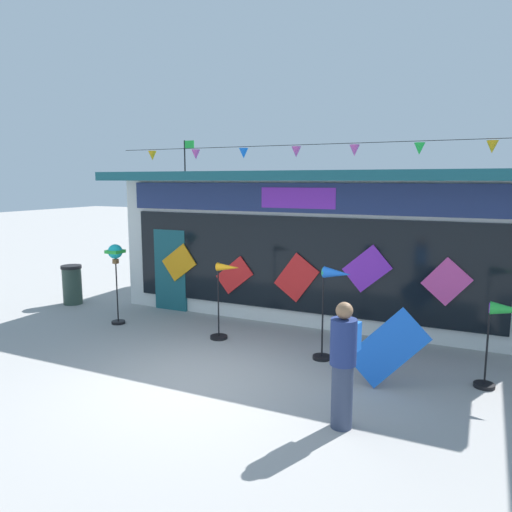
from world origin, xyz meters
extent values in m
plane|color=#9E9B99|center=(0.00, 0.00, 0.00)|extent=(80.00, 80.00, 0.00)
cube|color=silver|center=(0.37, 5.72, 1.59)|extent=(9.25, 4.57, 3.19)
cube|color=#195660|center=(0.37, 5.29, 3.29)|extent=(9.65, 5.44, 0.20)
cube|color=navy|center=(0.37, 3.39, 2.82)|extent=(8.51, 0.08, 0.63)
cube|color=purple|center=(0.37, 3.36, 2.82)|extent=(1.67, 0.04, 0.44)
cube|color=black|center=(0.37, 3.40, 1.39)|extent=(8.33, 0.06, 2.08)
cube|color=#195660|center=(-2.96, 3.40, 1.00)|extent=(0.90, 0.07, 2.00)
cube|color=orange|center=(-2.67, 3.34, 1.22)|extent=(0.99, 0.03, 0.95)
cube|color=red|center=(-1.15, 3.34, 1.03)|extent=(0.97, 0.03, 0.92)
cube|color=red|center=(0.37, 3.34, 1.11)|extent=(1.05, 0.03, 1.10)
cube|color=purple|center=(1.89, 3.34, 1.42)|extent=(1.02, 0.03, 1.00)
cube|color=#EA4CA3|center=(3.40, 3.34, 1.29)|extent=(0.94, 0.03, 0.95)
cylinder|color=black|center=(0.37, 3.24, 3.91)|extent=(8.88, 0.01, 0.01)
cone|color=orange|center=(-3.28, 3.24, 3.77)|extent=(0.20, 0.20, 0.22)
cone|color=#EA4CA3|center=(-2.06, 3.24, 3.77)|extent=(0.20, 0.20, 0.22)
cone|color=blue|center=(-0.85, 3.24, 3.77)|extent=(0.20, 0.20, 0.22)
cone|color=#EA4CA3|center=(0.37, 3.24, 3.77)|extent=(0.20, 0.20, 0.22)
cone|color=#EA4CA3|center=(1.58, 3.24, 3.77)|extent=(0.20, 0.20, 0.22)
cone|color=green|center=(2.80, 3.24, 3.77)|extent=(0.20, 0.20, 0.22)
cone|color=orange|center=(4.02, 3.24, 3.77)|extent=(0.20, 0.20, 0.22)
cylinder|color=black|center=(-4.01, 5.72, 3.86)|extent=(0.04, 0.04, 0.94)
cube|color=green|center=(-3.85, 5.72, 4.21)|extent=(0.32, 0.02, 0.22)
cylinder|color=black|center=(-3.34, 1.88, 0.03)|extent=(0.30, 0.30, 0.06)
cylinder|color=black|center=(-3.34, 1.88, 0.74)|extent=(0.03, 0.03, 1.48)
sphere|color=#19B7BC|center=(-3.34, 1.88, 1.64)|extent=(0.32, 0.32, 0.32)
cube|color=green|center=(-3.34, 1.88, 1.64)|extent=(0.33, 0.33, 0.07)
cube|color=brown|center=(-3.34, 1.88, 1.42)|extent=(0.10, 0.10, 0.10)
cylinder|color=black|center=(-0.77, 1.93, 0.03)|extent=(0.35, 0.35, 0.06)
cylinder|color=black|center=(-0.77, 1.93, 0.75)|extent=(0.03, 0.03, 1.49)
cone|color=orange|center=(-0.54, 1.93, 1.49)|extent=(0.48, 0.25, 0.16)
cylinder|color=orange|center=(-0.77, 1.93, 1.49)|extent=(0.03, 0.16, 0.16)
cylinder|color=black|center=(1.48, 1.73, 0.03)|extent=(0.33, 0.33, 0.06)
cylinder|color=black|center=(1.48, 1.73, 0.80)|extent=(0.03, 0.03, 1.60)
cone|color=blue|center=(1.73, 1.73, 1.60)|extent=(0.51, 0.25, 0.20)
cylinder|color=green|center=(1.48, 1.73, 1.60)|extent=(0.03, 0.16, 0.16)
cylinder|color=black|center=(4.15, 1.65, 0.03)|extent=(0.32, 0.32, 0.06)
cylinder|color=black|center=(4.15, 1.65, 0.64)|extent=(0.03, 0.03, 1.27)
cone|color=green|center=(4.41, 1.65, 1.27)|extent=(0.53, 0.22, 0.20)
cylinder|color=purple|center=(4.15, 1.65, 1.27)|extent=(0.03, 0.16, 0.16)
cylinder|color=#333D56|center=(2.47, -0.52, 0.43)|extent=(0.28, 0.28, 0.86)
cylinder|color=navy|center=(2.47, -0.52, 1.16)|extent=(0.34, 0.34, 0.60)
sphere|color=#8C6647|center=(2.47, -0.52, 1.57)|extent=(0.22, 0.22, 0.22)
cube|color=blue|center=(2.50, -0.32, 1.19)|extent=(0.28, 0.20, 0.38)
cylinder|color=#2D4238|center=(-5.62, 2.77, 0.47)|extent=(0.48, 0.48, 0.94)
cylinder|color=black|center=(-5.62, 2.77, 0.98)|extent=(0.52, 0.52, 0.08)
cube|color=blue|center=(2.77, 1.04, 0.63)|extent=(1.25, 0.40, 1.25)
camera|label=1|loc=(4.02, -6.39, 3.20)|focal=34.25mm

